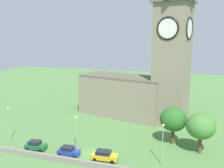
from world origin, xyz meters
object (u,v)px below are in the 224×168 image
church (143,79)px  tree_riverside_west (173,119)px  car_green (36,145)px  streetlamp_west_mid (76,127)px  streetlamp_central (163,138)px  tree_riverside_east (201,126)px  car_yellow (104,155)px  streetlamp_west_end (9,118)px  car_blue (69,151)px

church → tree_riverside_west: (9.66, -14.67, -5.53)m
car_green → tree_riverside_west: size_ratio=0.54×
streetlamp_west_mid → streetlamp_central: bearing=-3.5°
tree_riverside_east → tree_riverside_west: tree_riverside_east is taller
streetlamp_west_mid → streetlamp_central: 17.16m
car_yellow → streetlamp_west_end: streetlamp_west_end is taller
car_green → tree_riverside_west: bearing=24.7°
car_blue → streetlamp_central: size_ratio=0.56×
church → car_green: bearing=-120.9°
car_green → streetlamp_central: 24.97m
streetlamp_central → car_yellow: bearing=-169.8°
church → car_green: size_ratio=8.14×
church → streetlamp_west_mid: bearing=-109.6°
streetlamp_central → tree_riverside_west: size_ratio=0.96×
car_blue → tree_riverside_west: (18.00, 11.90, 4.36)m
tree_riverside_east → streetlamp_west_mid: bearing=-165.9°
tree_riverside_west → streetlamp_west_mid: bearing=-154.3°
car_green → streetlamp_west_end: streetlamp_west_end is taller
car_blue → tree_riverside_west: size_ratio=0.54×
church → streetlamp_west_mid: (-8.32, -23.33, -6.27)m
car_yellow → tree_riverside_west: tree_riverside_west is taller
car_green → car_blue: size_ratio=1.01×
streetlamp_west_mid → tree_riverside_east: size_ratio=0.86×
streetlamp_west_end → church: bearing=45.1°
church → car_yellow: church is taller
car_green → streetlamp_central: (24.57, 1.96, 4.03)m
car_green → car_blue: car_green is taller
streetlamp_west_mid → tree_riverside_west: size_ratio=0.86×
church → car_yellow: (-1.27, -26.20, -9.85)m
church → streetlamp_west_end: (-23.85, -23.95, -5.90)m
car_blue → car_yellow: size_ratio=0.86×
streetlamp_central → streetlamp_west_mid: bearing=176.5°
car_yellow → tree_riverside_west: (10.94, 11.53, 4.32)m
tree_riverside_east → tree_riverside_west: 6.05m
church → streetlamp_west_end: bearing=-134.9°
car_blue → tree_riverside_east: tree_riverside_east is taller
tree_riverside_east → church: bearing=130.7°
car_green → streetlamp_central: bearing=4.6°
car_green → tree_riverside_east: size_ratio=0.54×
car_blue → streetlamp_central: 17.75m
car_green → streetlamp_central: streetlamp_central is taller
car_blue → streetlamp_west_mid: bearing=89.6°
car_yellow → tree_riverside_west: size_ratio=0.62×
streetlamp_west_end → streetlamp_west_mid: 15.55m
car_blue → streetlamp_central: bearing=7.2°
car_green → streetlamp_west_end: size_ratio=0.57×
tree_riverside_east → car_green: bearing=-163.9°
tree_riverside_east → tree_riverside_west: size_ratio=1.01×
car_green → car_yellow: 14.49m
car_blue → streetlamp_west_end: streetlamp_west_end is taller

